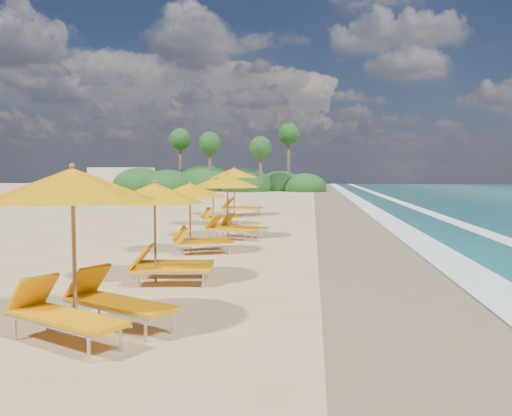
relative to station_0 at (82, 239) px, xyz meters
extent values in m
plane|color=#D6B47E|center=(1.53, 9.91, -1.42)|extent=(160.00, 160.00, 0.00)
cube|color=#836A4E|center=(5.53, 9.91, -1.42)|extent=(4.00, 160.00, 0.01)
cube|color=white|center=(7.03, 9.91, -1.39)|extent=(1.20, 160.00, 0.01)
cylinder|color=olive|center=(-0.17, 0.09, -0.21)|extent=(0.06, 0.06, 2.43)
cone|color=orange|center=(-0.17, 0.09, 0.80)|extent=(3.38, 3.38, 0.49)
sphere|color=olive|center=(-0.17, 0.09, 1.07)|extent=(0.09, 0.09, 0.09)
cylinder|color=olive|center=(-0.03, 3.76, -0.36)|extent=(0.05, 0.05, 2.13)
cone|color=orange|center=(-0.03, 3.76, 0.53)|extent=(2.43, 2.43, 0.43)
sphere|color=olive|center=(-0.03, 3.76, 0.76)|extent=(0.08, 0.08, 0.08)
cylinder|color=olive|center=(-0.21, 7.89, -0.40)|extent=(0.05, 0.05, 2.03)
cone|color=orange|center=(-0.21, 7.89, 0.44)|extent=(2.71, 2.71, 0.41)
sphere|color=olive|center=(-0.21, 7.89, 0.67)|extent=(0.07, 0.07, 0.07)
cylinder|color=olive|center=(0.32, 11.56, -0.30)|extent=(0.06, 0.06, 2.24)
cone|color=orange|center=(0.32, 11.56, 0.63)|extent=(3.03, 3.03, 0.45)
sphere|color=olive|center=(0.32, 11.56, 0.88)|extent=(0.08, 0.08, 0.08)
cylinder|color=olive|center=(-1.02, 15.97, -0.40)|extent=(0.05, 0.05, 2.05)
cone|color=orange|center=(-1.02, 15.97, 0.45)|extent=(2.77, 2.77, 0.41)
sphere|color=olive|center=(-1.02, 15.97, 0.68)|extent=(0.07, 0.07, 0.07)
cylinder|color=olive|center=(-0.84, 21.13, -0.16)|extent=(0.06, 0.06, 2.52)
cone|color=orange|center=(-0.84, 21.13, 0.89)|extent=(2.66, 2.66, 0.51)
sphere|color=olive|center=(-0.84, 21.13, 1.17)|extent=(0.09, 0.09, 0.09)
ellipsoid|color=#163D14|center=(-4.47, 54.91, -0.80)|extent=(6.40, 6.40, 4.16)
ellipsoid|color=#163D14|center=(-9.47, 55.91, -0.72)|extent=(7.20, 7.20, 4.68)
ellipsoid|color=#163D14|center=(-13.47, 53.91, -0.84)|extent=(6.00, 6.00, 3.90)
ellipsoid|color=#163D14|center=(-0.47, 56.91, -0.88)|extent=(5.60, 5.60, 3.64)
ellipsoid|color=#163D14|center=(-17.47, 55.91, -0.78)|extent=(6.60, 6.60, 4.29)
ellipsoid|color=#163D14|center=(2.53, 54.91, -0.93)|extent=(5.00, 5.00, 3.25)
cylinder|color=brown|center=(-2.47, 52.91, 1.08)|extent=(0.36, 0.36, 5.00)
sphere|color=#163D14|center=(-2.47, 52.91, 3.58)|extent=(2.60, 2.60, 2.60)
cylinder|color=brown|center=(-8.47, 53.91, 1.38)|extent=(0.36, 0.36, 5.60)
sphere|color=#163D14|center=(-8.47, 53.91, 4.18)|extent=(2.60, 2.60, 2.60)
cylinder|color=brown|center=(-12.47, 55.91, 1.68)|extent=(0.36, 0.36, 6.20)
sphere|color=#163D14|center=(-12.47, 55.91, 4.78)|extent=(2.60, 2.60, 2.60)
cylinder|color=brown|center=(0.53, 56.91, 1.98)|extent=(0.36, 0.36, 6.80)
sphere|color=#163D14|center=(0.53, 56.91, 5.38)|extent=(2.60, 2.60, 2.60)
cube|color=beige|center=(-20.47, 57.91, -0.02)|extent=(7.00, 5.00, 2.80)
camera|label=1|loc=(3.36, -7.51, 1.00)|focal=37.64mm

